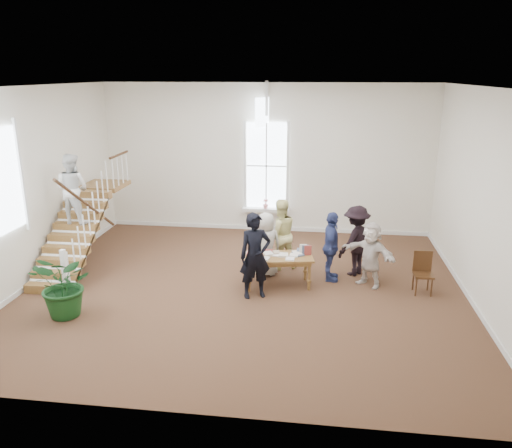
# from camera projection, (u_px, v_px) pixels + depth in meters

# --- Properties ---
(ground) EXTENTS (10.00, 10.00, 0.00)m
(ground) POSITION_uv_depth(u_px,v_px,m) (245.00, 288.00, 11.54)
(ground) COLOR #412719
(ground) RESTS_ON ground
(room_shell) EXTENTS (10.49, 10.00, 10.00)m
(room_shell) POSITION_uv_depth(u_px,v_px,m) (266.00, 218.00, 15.59)
(room_shell) COLOR white
(room_shell) RESTS_ON ground
(staircase) EXTENTS (1.10, 4.10, 2.92)m
(staircase) POSITION_uv_depth(u_px,v_px,m) (75.00, 206.00, 12.31)
(staircase) COLOR brown
(staircase) RESTS_ON ground
(library_table) EXTENTS (1.69, 1.06, 0.79)m
(library_table) POSITION_uv_depth(u_px,v_px,m) (278.00, 259.00, 11.49)
(library_table) COLOR brown
(library_table) RESTS_ON ground
(police_officer) EXTENTS (0.82, 0.69, 1.91)m
(police_officer) POSITION_uv_depth(u_px,v_px,m) (255.00, 256.00, 10.84)
(police_officer) COLOR black
(police_officer) RESTS_ON ground
(elderly_woman) EXTENTS (0.92, 0.79, 1.58)m
(elderly_woman) POSITION_uv_depth(u_px,v_px,m) (266.00, 244.00, 12.06)
(elderly_woman) COLOR beige
(elderly_woman) RESTS_ON ground
(person_yellow) EXTENTS (1.07, 0.97, 1.80)m
(person_yellow) POSITION_uv_depth(u_px,v_px,m) (280.00, 234.00, 12.46)
(person_yellow) COLOR #EFE795
(person_yellow) RESTS_ON ground
(woman_cluster_a) EXTENTS (0.45, 1.00, 1.69)m
(woman_cluster_a) POSITION_uv_depth(u_px,v_px,m) (331.00, 247.00, 11.75)
(woman_cluster_a) COLOR navy
(woman_cluster_a) RESTS_ON ground
(woman_cluster_b) EXTENTS (1.22, 1.27, 1.74)m
(woman_cluster_b) POSITION_uv_depth(u_px,v_px,m) (356.00, 241.00, 12.09)
(woman_cluster_b) COLOR black
(woman_cluster_b) RESTS_ON ground
(woman_cluster_c) EXTENTS (1.39, 1.25, 1.53)m
(woman_cluster_c) POSITION_uv_depth(u_px,v_px,m) (370.00, 254.00, 11.47)
(woman_cluster_c) COLOR silver
(woman_cluster_c) RESTS_ON ground
(floor_plant) EXTENTS (1.55, 1.47, 1.37)m
(floor_plant) POSITION_uv_depth(u_px,v_px,m) (65.00, 285.00, 10.02)
(floor_plant) COLOR #123B16
(floor_plant) RESTS_ON ground
(side_chair) EXTENTS (0.43, 0.43, 0.96)m
(side_chair) POSITION_uv_depth(u_px,v_px,m) (423.00, 270.00, 11.19)
(side_chair) COLOR #331F0E
(side_chair) RESTS_ON ground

